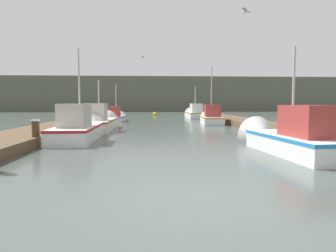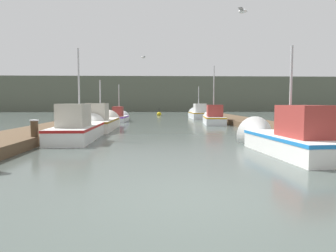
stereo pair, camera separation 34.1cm
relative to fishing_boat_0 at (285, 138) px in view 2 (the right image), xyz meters
name	(u,v)px [view 2 (the right image)]	position (x,y,z in m)	size (l,w,h in m)	color
ground_plane	(188,199)	(-3.79, -4.81, -0.49)	(200.00, 200.00, 0.00)	#47514C
dock_left	(74,124)	(-10.10, 11.19, -0.29)	(2.63, 40.00, 0.38)	brown
dock_right	(252,123)	(2.52, 11.19, -0.29)	(2.63, 40.00, 0.38)	brown
distant_shore_ridge	(159,95)	(-3.79, 54.47, 2.83)	(120.00, 16.00, 6.63)	#565B4C
fishing_boat_0	(285,138)	(0.00, 0.00, 0.00)	(2.04, 5.33, 3.96)	silver
fishing_boat_1	(80,128)	(-7.85, 4.11, 0.02)	(1.72, 5.86, 4.55)	silver
fishing_boat_2	(102,122)	(-7.78, 9.09, -0.02)	(1.79, 5.88, 3.55)	silver
fishing_boat_3	(213,118)	(0.17, 13.56, -0.01)	(1.83, 4.84, 4.91)	silver
fishing_boat_4	(120,117)	(-7.66, 17.43, -0.11)	(1.46, 4.60, 3.70)	silver
fishing_boat_5	(198,114)	(0.19, 22.19, 0.01)	(1.84, 4.84, 3.87)	silver
mooring_piling_1	(35,133)	(-8.93, 1.56, 0.03)	(0.31, 0.31, 1.02)	#473523
channel_buoy	(159,114)	(-3.97, 29.21, -0.32)	(0.60, 0.60, 1.10)	gold
seagull_lead	(143,57)	(-5.22, 11.05, 4.28)	(0.34, 0.55, 0.12)	white
seagull_1	(243,11)	(-1.63, -0.36, 4.03)	(0.41, 0.52, 0.12)	white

